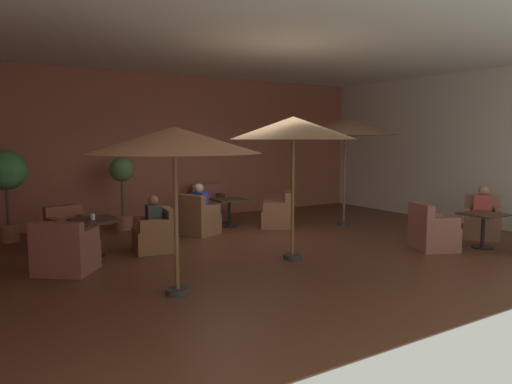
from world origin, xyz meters
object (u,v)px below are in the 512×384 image
Objects in this scene: patron_by_window at (199,201)px; patio_umbrella_near_wall at (346,127)px; armchair_front_left_south at (65,252)px; cafe_table_mid_center at (483,221)px; potted_tree_left_corner at (6,176)px; patron_with_friend at (154,215)px; potted_tree_mid_left at (122,184)px; armchair_front_left_east at (69,231)px; patio_umbrella_center_beige at (175,141)px; patio_umbrella_tall_red at (293,129)px; armchair_mid_center_south at (482,222)px; armchair_front_left_north at (156,235)px; armchair_front_right_north at (198,220)px; armchair_front_right_east at (278,214)px; armchair_front_right_south at (209,207)px; iced_drink_cup at (93,217)px; cafe_table_front_left at (95,226)px; patron_blue_shirt at (483,203)px; cafe_table_front_right at (229,205)px.

patio_umbrella_near_wall is at bearing -13.33° from patron_by_window.
cafe_table_mid_center is at bearing -18.94° from armchair_front_left_south.
patron_with_friend is at bearing -46.16° from potted_tree_left_corner.
patio_umbrella_near_wall reaches higher than potted_tree_mid_left.
armchair_front_left_east is 6.60m from patio_umbrella_near_wall.
patio_umbrella_tall_red is at bearing 15.98° from patio_umbrella_center_beige.
armchair_mid_center_south is at bearing -35.41° from patron_by_window.
armchair_front_right_north is at bearing 35.28° from armchair_front_left_north.
armchair_mid_center_south is 7.20m from patio_umbrella_center_beige.
potted_tree_left_corner is (-5.61, 1.57, 1.04)m from armchair_front_right_east.
armchair_front_right_south is 0.48× the size of potted_tree_left_corner.
armchair_front_right_east is 3.64m from patio_umbrella_tall_red.
potted_tree_mid_left is (2.38, 0.08, -0.28)m from potted_tree_left_corner.
patio_umbrella_near_wall reaches higher than iced_drink_cup.
armchair_front_right_east is 0.54× the size of potted_tree_left_corner.
armchair_front_right_north is 4.17m from patio_umbrella_near_wall.
cafe_table_front_left is at bearing -61.07° from potted_tree_left_corner.
cafe_table_mid_center is (3.01, -5.75, 0.18)m from armchair_front_right_south.
potted_tree_left_corner is at bearing 164.38° from armchair_front_right_east.
patio_umbrella_tall_red is at bearing -46.39° from armchair_front_left_north.
potted_tree_mid_left is at bearing 111.50° from patio_umbrella_tall_red.
patron_blue_shirt is at bearing -22.51° from armchair_front_left_north.
armchair_mid_center_south is 6.86m from patron_with_friend.
cafe_table_mid_center is (4.12, -4.09, 0.18)m from armchair_front_right_north.
armchair_front_left_east is 8.53m from armchair_mid_center_south.
potted_tree_left_corner is (-3.59, 1.41, 1.02)m from armchair_front_right_north.
armchair_mid_center_south reaches higher than cafe_table_front_left.
cafe_table_front_right is 5.61m from armchair_mid_center_south.
patron_blue_shirt is (8.02, -1.91, 0.41)m from armchair_front_left_south.
patio_umbrella_near_wall reaches higher than patron_by_window.
iced_drink_cup is (-0.04, -0.07, 0.18)m from cafe_table_front_left.
armchair_front_right_north is 3.45m from patio_umbrella_tall_red.
patron_with_friend is at bearing -9.32° from cafe_table_front_left.
patron_by_window is (-1.98, 0.18, 0.43)m from armchair_front_right_east.
patio_umbrella_near_wall is 3.48m from patron_blue_shirt.
cafe_table_front_right is at bearing -11.13° from potted_tree_left_corner.
patron_by_window is 1.68m from patron_with_friend.
iced_drink_cup is (0.62, 0.80, 0.40)m from armchair_front_left_south.
armchair_front_left_east is at bearing 169.58° from patio_umbrella_near_wall.
armchair_mid_center_south is (7.39, -2.75, -0.22)m from cafe_table_front_left.
patio_umbrella_near_wall reaches higher than armchair_front_left_south.
patio_umbrella_tall_red reaches higher than armchair_front_right_east.
armchair_front_right_north reaches higher than armchair_front_left_east.
patio_umbrella_tall_red is (3.54, -1.19, 1.95)m from armchair_front_left_south.
patio_umbrella_near_wall is (-1.46, 2.69, 2.06)m from armchair_mid_center_south.
patio_umbrella_tall_red is 0.95× the size of patio_umbrella_near_wall.
armchair_front_right_south reaches higher than armchair_mid_center_south.
patron_with_friend is (-2.41, -1.42, 0.16)m from cafe_table_front_right.
cafe_table_front_right is at bearing 27.13° from armchair_front_left_south.
cafe_table_front_left is at bearing -172.39° from armchair_front_right_east.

